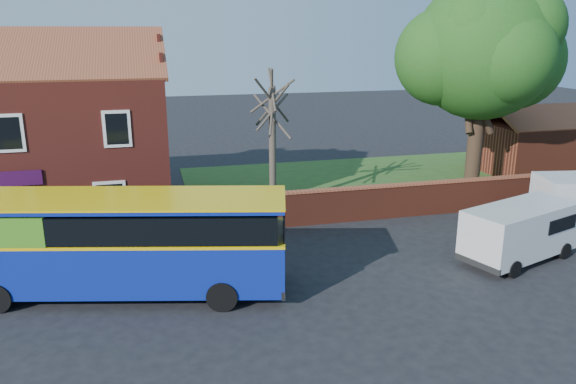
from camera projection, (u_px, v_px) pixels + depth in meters
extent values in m
plane|color=black|center=(220.00, 309.00, 17.60)|extent=(120.00, 120.00, 0.00)
cube|color=gray|center=(16.00, 259.00, 21.28)|extent=(18.00, 3.50, 0.12)
cube|color=slate|center=(5.00, 278.00, 19.64)|extent=(18.00, 0.15, 0.14)
cube|color=#426B28|center=(412.00, 179.00, 32.77)|extent=(26.00, 12.00, 0.04)
cube|color=maroon|center=(32.00, 147.00, 25.74)|extent=(12.00, 8.00, 6.50)
cube|color=brown|center=(10.00, 54.00, 22.70)|extent=(12.30, 4.08, 2.16)
cube|color=brown|center=(28.00, 50.00, 26.42)|extent=(12.30, 4.08, 2.16)
cube|color=black|center=(9.00, 133.00, 21.61)|extent=(1.10, 0.06, 1.50)
cube|color=#4C0F19|center=(21.00, 219.00, 22.57)|extent=(0.95, 0.04, 2.10)
cube|color=silver|center=(21.00, 218.00, 22.57)|extent=(1.20, 0.06, 2.30)
cube|color=#340B34|center=(15.00, 179.00, 22.09)|extent=(2.00, 0.06, 0.60)
cube|color=maroon|center=(469.00, 196.00, 26.98)|extent=(22.00, 0.30, 1.50)
cube|color=brown|center=(471.00, 180.00, 26.76)|extent=(22.00, 0.38, 0.10)
cube|color=maroon|center=(547.00, 147.00, 34.49)|extent=(8.00, 5.00, 3.00)
cube|color=brown|center=(566.00, 117.00, 32.75)|extent=(8.20, 2.56, 1.24)
cube|color=brown|center=(538.00, 111.00, 35.08)|extent=(8.20, 2.56, 1.24)
cube|color=#0D2298|center=(119.00, 258.00, 18.37)|extent=(11.19, 5.17, 1.73)
cube|color=#E3B80B|center=(117.00, 233.00, 18.13)|extent=(11.21, 5.20, 0.10)
cube|color=black|center=(116.00, 218.00, 17.99)|extent=(10.77, 5.09, 0.86)
cube|color=#4B9620|center=(3.00, 219.00, 17.94)|extent=(4.23, 3.54, 0.92)
cube|color=#0D2298|center=(114.00, 201.00, 17.82)|extent=(11.19, 5.17, 0.14)
cube|color=#E3B80B|center=(114.00, 198.00, 17.80)|extent=(11.24, 5.22, 0.06)
cylinder|color=black|center=(32.00, 264.00, 19.76)|extent=(1.02, 0.50, 0.98)
cylinder|color=black|center=(222.00, 296.00, 17.40)|extent=(1.02, 0.50, 0.98)
cylinder|color=black|center=(229.00, 263.00, 19.85)|extent=(1.02, 0.50, 0.98)
cube|color=silver|center=(521.00, 230.00, 21.08)|extent=(5.21, 3.42, 1.84)
cube|color=black|center=(555.00, 212.00, 22.15)|extent=(0.62, 1.58, 0.73)
cube|color=black|center=(555.00, 238.00, 22.57)|extent=(0.73, 1.86, 0.23)
cylinder|color=black|center=(514.00, 269.00, 19.78)|extent=(0.68, 0.42, 0.64)
cylinder|color=black|center=(472.00, 253.00, 21.24)|extent=(0.68, 0.42, 0.64)
cylinder|color=black|center=(564.00, 251.00, 21.42)|extent=(0.68, 0.42, 0.64)
cylinder|color=black|center=(522.00, 237.00, 22.88)|extent=(0.68, 0.42, 0.64)
cylinder|color=black|center=(573.00, 231.00, 23.40)|extent=(0.75, 0.35, 0.72)
cylinder|color=black|center=(548.00, 215.00, 25.39)|extent=(0.75, 0.35, 0.72)
cylinder|color=black|center=(474.00, 149.00, 29.98)|extent=(0.80, 0.80, 4.60)
sphere|color=#25621E|center=(484.00, 49.00, 28.53)|extent=(7.20, 7.20, 7.20)
sphere|color=#25621E|center=(514.00, 60.00, 29.56)|extent=(5.20, 5.20, 5.20)
sphere|color=#25621E|center=(443.00, 57.00, 28.75)|extent=(5.00, 5.00, 5.00)
cylinder|color=#4C4238|center=(273.00, 149.00, 26.86)|extent=(0.34, 0.34, 5.87)
cylinder|color=#4C4238|center=(272.00, 105.00, 26.27)|extent=(0.34, 2.86, 2.31)
cylinder|color=#4C4238|center=(272.00, 110.00, 26.33)|extent=(1.50, 2.11, 2.11)
cylinder|color=#4C4238|center=(272.00, 101.00, 26.21)|extent=(2.40, 1.10, 2.34)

